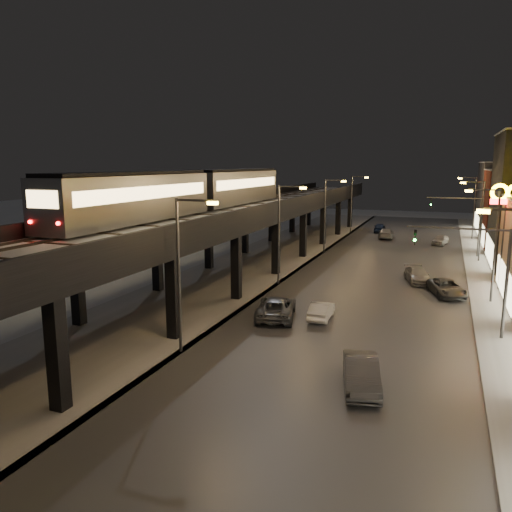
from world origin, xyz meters
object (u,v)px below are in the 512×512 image
(car_near_white, at_px, (321,311))
(car_onc_red, at_px, (440,240))
(car_onc_white, at_px, (418,276))
(car_mid_silver, at_px, (276,308))
(car_onc_silver, at_px, (361,375))
(subway_train, at_px, (195,190))
(car_mid_dark, at_px, (386,234))
(car_onc_dark, at_px, (447,289))
(car_far_white, at_px, (380,228))

(car_near_white, distance_m, car_onc_red, 38.65)
(car_onc_white, bearing_deg, car_mid_silver, -136.23)
(car_onc_silver, bearing_deg, car_onc_red, 73.48)
(subway_train, xyz_separation_m, car_mid_dark, (13.72, 33.44, -7.71))
(car_onc_dark, xyz_separation_m, car_onc_white, (-2.54, 4.10, -0.00))
(car_near_white, distance_m, car_far_white, 47.83)
(car_near_white, height_order, car_mid_dark, car_mid_dark)
(car_mid_silver, distance_m, car_onc_white, 17.21)
(subway_train, bearing_deg, car_onc_dark, 4.86)
(car_onc_white, xyz_separation_m, car_onc_red, (1.57, 24.06, 0.00))
(car_mid_silver, bearing_deg, car_far_white, -104.17)
(car_far_white, relative_size, car_onc_dark, 0.88)
(car_onc_white, relative_size, car_onc_red, 1.17)
(car_mid_dark, bearing_deg, car_onc_silver, 92.97)
(car_mid_dark, relative_size, car_far_white, 1.19)
(car_onc_red, bearing_deg, car_near_white, -88.00)
(car_onc_dark, bearing_deg, car_mid_dark, 87.18)
(car_onc_white, bearing_deg, car_onc_red, 70.68)
(car_onc_white, bearing_deg, car_near_white, -127.88)
(car_mid_silver, bearing_deg, car_onc_white, -133.58)
(subway_train, xyz_separation_m, car_near_white, (13.98, -7.92, -7.83))
(car_mid_silver, distance_m, car_onc_silver, 11.97)
(car_mid_silver, relative_size, car_onc_white, 1.19)
(car_near_white, xyz_separation_m, car_onc_white, (5.70, 13.90, 0.05))
(car_onc_white, bearing_deg, car_mid_dark, 86.65)
(subway_train, relative_size, car_mid_dark, 7.41)
(car_near_white, relative_size, car_mid_dark, 0.74)
(car_onc_silver, height_order, car_onc_red, car_onc_silver)
(car_near_white, xyz_separation_m, car_mid_dark, (-0.25, 41.36, 0.12))
(subway_train, height_order, car_onc_white, subway_train)
(car_near_white, xyz_separation_m, car_far_white, (-2.02, 47.79, 0.11))
(car_far_white, distance_m, car_onc_white, 34.76)
(car_mid_silver, xyz_separation_m, car_mid_dark, (2.82, 42.26, -0.03))
(car_near_white, height_order, car_onc_dark, car_onc_dark)
(car_onc_silver, bearing_deg, car_far_white, 83.20)
(car_near_white, bearing_deg, car_onc_red, -103.07)
(car_near_white, relative_size, car_mid_silver, 0.68)
(car_onc_dark, bearing_deg, car_near_white, -147.93)
(subway_train, xyz_separation_m, car_onc_red, (21.25, 30.04, -7.77))
(subway_train, distance_m, car_mid_dark, 36.96)
(subway_train, distance_m, car_onc_red, 37.61)
(car_mid_silver, xyz_separation_m, car_onc_white, (8.77, 14.81, -0.09))
(car_onc_white, bearing_deg, car_onc_silver, -108.58)
(car_far_white, distance_m, car_onc_dark, 39.35)
(car_near_white, height_order, car_far_white, car_far_white)
(car_onc_silver, xyz_separation_m, car_onc_red, (2.84, 48.19, -0.10))
(car_mid_dark, height_order, car_far_white, car_mid_dark)
(car_onc_silver, xyz_separation_m, car_onc_dark, (3.80, 20.03, -0.09))
(subway_train, height_order, car_onc_silver, subway_train)
(car_far_white, relative_size, car_onc_silver, 0.91)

